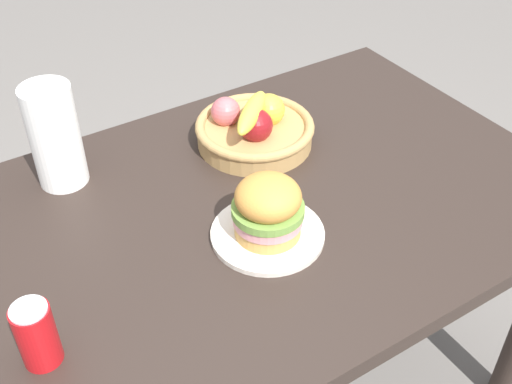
# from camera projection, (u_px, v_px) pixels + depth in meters

# --- Properties ---
(dining_table) EXTENTS (1.40, 0.90, 0.75)m
(dining_table) POSITION_uv_depth(u_px,v_px,m) (253.00, 238.00, 1.46)
(dining_table) COLOR #2D231E
(dining_table) RESTS_ON ground_plane
(plate) EXTENTS (0.23, 0.23, 0.01)m
(plate) POSITION_uv_depth(u_px,v_px,m) (268.00, 234.00, 1.32)
(plate) COLOR silver
(plate) RESTS_ON dining_table
(sandwich) EXTENTS (0.15, 0.15, 0.13)m
(sandwich) POSITION_uv_depth(u_px,v_px,m) (268.00, 208.00, 1.27)
(sandwich) COLOR tan
(sandwich) RESTS_ON plate
(soda_can) EXTENTS (0.07, 0.07, 0.13)m
(soda_can) POSITION_uv_depth(u_px,v_px,m) (36.00, 334.00, 1.05)
(soda_can) COLOR red
(soda_can) RESTS_ON dining_table
(fruit_basket) EXTENTS (0.29, 0.29, 0.14)m
(fruit_basket) POSITION_uv_depth(u_px,v_px,m) (254.00, 128.00, 1.55)
(fruit_basket) COLOR tan
(fruit_basket) RESTS_ON dining_table
(paper_towel_roll) EXTENTS (0.11, 0.11, 0.24)m
(paper_towel_roll) POSITION_uv_depth(u_px,v_px,m) (55.00, 136.00, 1.39)
(paper_towel_roll) COLOR white
(paper_towel_roll) RESTS_ON dining_table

